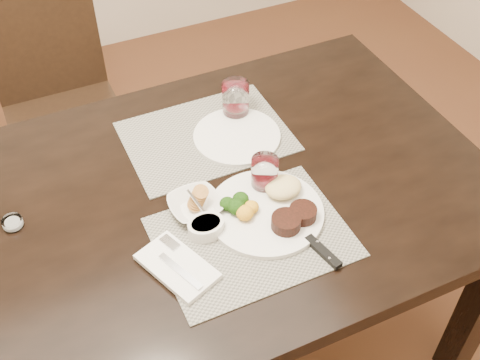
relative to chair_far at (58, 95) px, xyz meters
name	(u,v)px	position (x,y,z in m)	size (l,w,h in m)	color
dining_table	(125,240)	(0.00, -0.93, 0.16)	(2.00, 1.00, 0.75)	black
chair_far	(58,95)	(0.00, 0.00, 0.00)	(0.42, 0.42, 0.90)	black
placemat_near	(252,237)	(0.28, -1.12, 0.25)	(0.46, 0.34, 0.00)	slate
placemat_far	(207,136)	(0.32, -0.73, 0.25)	(0.46, 0.34, 0.00)	slate
dinner_plate	(271,208)	(0.35, -1.07, 0.27)	(0.29, 0.29, 0.05)	silver
napkin_fork	(177,266)	(0.08, -1.14, 0.26)	(0.17, 0.22, 0.02)	white
steak_knife	(317,243)	(0.41, -1.21, 0.26)	(0.05, 0.26, 0.01)	silver
cracker_bowl	(195,205)	(0.18, -0.98, 0.27)	(0.13, 0.13, 0.06)	silver
sauce_ramekin	(206,227)	(0.18, -1.06, 0.27)	(0.09, 0.14, 0.07)	silver
wine_glass_near	(265,175)	(0.38, -0.98, 0.29)	(0.07, 0.07, 0.10)	silver
far_plate	(237,136)	(0.39, -0.77, 0.26)	(0.25, 0.25, 0.01)	silver
wine_glass_far	(236,101)	(0.44, -0.67, 0.30)	(0.08, 0.08, 0.11)	silver
salt_cellar	(13,223)	(-0.25, -0.84, 0.26)	(0.05, 0.05, 0.02)	silver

